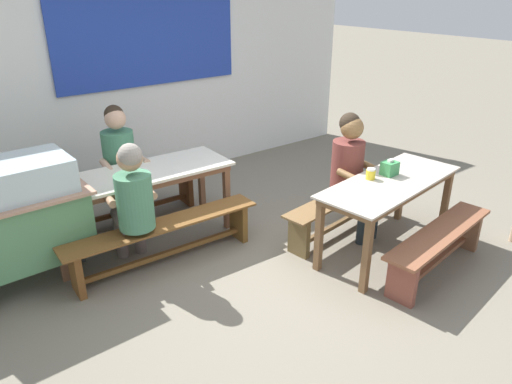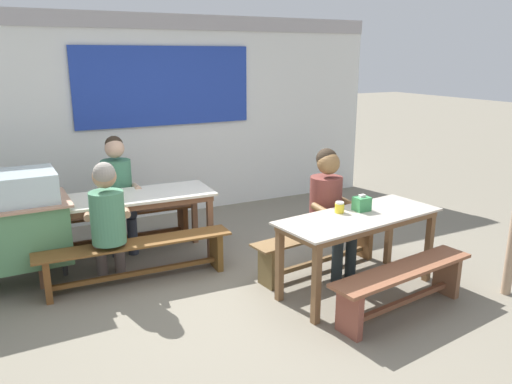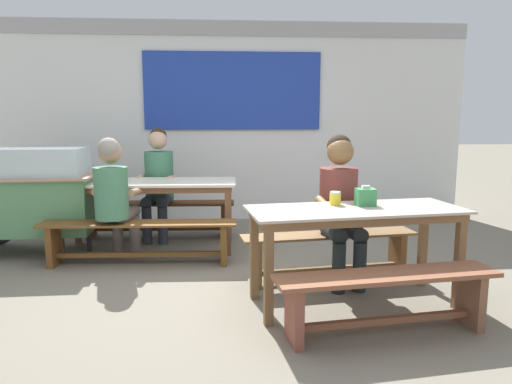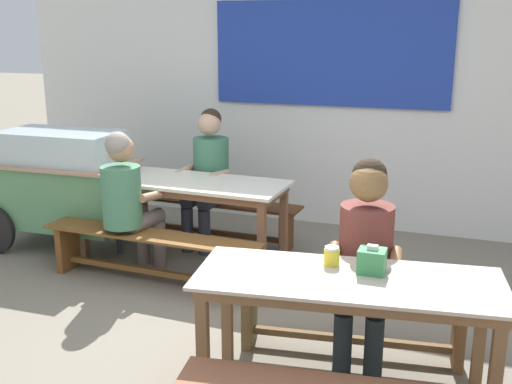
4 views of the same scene
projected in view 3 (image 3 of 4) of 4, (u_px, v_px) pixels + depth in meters
The scene contains 14 objects.
ground_plane at pixel (227, 288), 3.97m from camera, with size 40.00×40.00×0.00m, color slate.
backdrop_wall at pixel (224, 118), 6.49m from camera, with size 6.69×0.23×2.69m.
dining_table_far at pixel (148, 188), 5.04m from camera, with size 1.90×0.72×0.75m.
dining_table_near at pixel (355, 219), 3.55m from camera, with size 1.68×0.82×0.75m.
bench_far_back at pixel (158, 213), 5.63m from camera, with size 1.83×0.37×0.42m.
bench_far_front at pixel (139, 237), 4.57m from camera, with size 1.89×0.36×0.42m.
bench_near_back at pixel (329, 250), 4.13m from camera, with size 1.57×0.47×0.42m.
bench_near_front at pixel (387, 293), 3.09m from camera, with size 1.52×0.49×0.42m.
food_cart at pixel (31, 193), 4.92m from camera, with size 1.60×0.78×1.11m.
person_left_back_turned at pixel (114, 193), 4.56m from camera, with size 0.47×0.57×1.24m.
person_center_facing at pixel (158, 177), 5.51m from camera, with size 0.47×0.55×1.30m.
person_right_near_table at pixel (340, 199), 4.02m from camera, with size 0.46×0.53×1.28m.
tissue_box at pixel (365, 197), 3.64m from camera, with size 0.14×0.12×0.16m.
condiment_jar at pixel (335, 198), 3.66m from camera, with size 0.09×0.09×0.10m.
Camera 3 is at (-0.04, -3.80, 1.43)m, focal length 33.09 mm.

